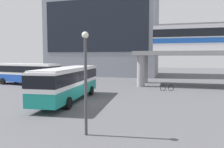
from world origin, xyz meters
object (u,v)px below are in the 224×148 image
at_px(bicycle_black, 167,88).
at_px(station_building, 104,34).
at_px(bus_secondary, 26,72).
at_px(bus_main, 68,80).

bearing_deg(bicycle_black, station_building, 123.93).
bearing_deg(bus_secondary, station_building, 74.64).
bearing_deg(bus_main, bus_secondary, 140.88).
xyz_separation_m(station_building, bus_secondary, (-5.91, -21.50, -7.72)).
xyz_separation_m(bus_main, bicycle_black, (9.06, 8.96, -1.63)).
distance_m(bus_main, bus_secondary, 15.03).
distance_m(bus_main, bicycle_black, 12.85).
xyz_separation_m(station_building, bicycle_black, (14.81, -22.02, -9.35)).
bearing_deg(bicycle_black, bus_main, -135.32).
distance_m(station_building, bicycle_black, 28.14).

